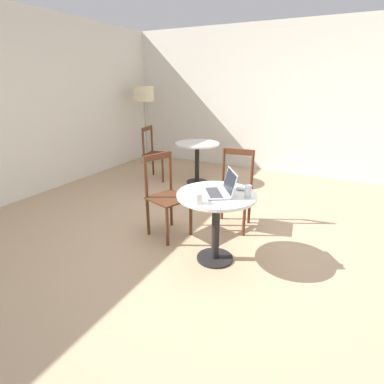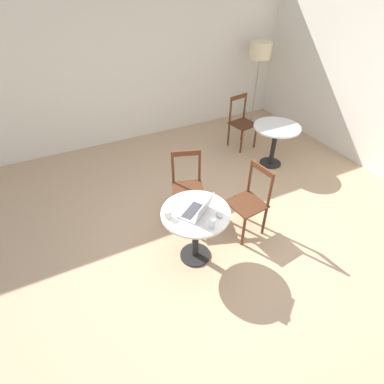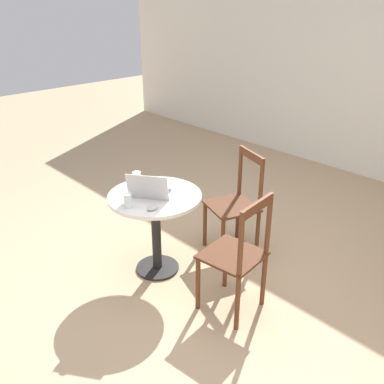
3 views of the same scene
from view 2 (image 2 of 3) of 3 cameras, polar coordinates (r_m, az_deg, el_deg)
ground_plane at (r=3.84m, az=4.04°, el=-9.88°), size 16.00×16.00×0.00m
wall_back at (r=5.77m, az=-12.72°, el=22.25°), size 9.40×0.06×2.70m
cafe_table_near at (r=3.31m, az=0.69°, el=-5.71°), size 0.75×0.75×0.71m
cafe_table_mid at (r=5.18m, az=15.64°, el=10.47°), size 0.75×0.75×0.71m
chair_near_back at (r=3.94m, az=-0.85°, el=0.88°), size 0.51×0.51×0.94m
chair_near_right at (r=3.77m, az=10.89°, el=-1.93°), size 0.45×0.45×0.94m
chair_mid_back at (r=5.70m, az=9.40°, el=12.88°), size 0.46×0.46×0.94m
floor_lamp at (r=6.48m, az=12.86°, el=24.41°), size 0.42×0.42×1.60m
laptop at (r=3.15m, az=1.00°, el=-3.53°), size 0.42×0.40×0.22m
mouse at (r=3.15m, az=5.20°, el=-4.37°), size 0.06×0.10×0.03m
mug at (r=3.11m, az=-4.55°, el=-4.22°), size 0.11×0.07×0.09m
drinking_glass at (r=3.00m, az=3.89°, el=-5.98°), size 0.06×0.06×0.11m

